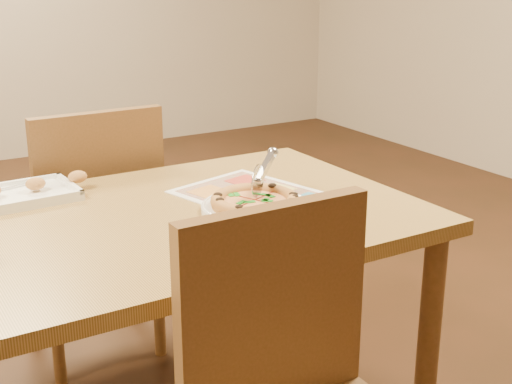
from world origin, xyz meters
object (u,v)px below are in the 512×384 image
pizza_cutter (263,172)px  appetizer_tray (23,194)px  chair_near (299,382)px  pizza (255,201)px  chair_far (94,206)px  dining_table (168,247)px  menu (258,196)px  plate (256,207)px

pizza_cutter → appetizer_tray: pizza_cutter is taller
chair_near → pizza: bearing=67.7°
chair_near → chair_far: same height
dining_table → menu: size_ratio=3.00×
plate → menu: size_ratio=0.66×
appetizer_tray → menu: bearing=-29.0°
dining_table → chair_near: size_ratio=2.77×
pizza → pizza_cutter: size_ratio=1.67×
chair_far → appetizer_tray: bearing=44.6°
chair_near → appetizer_tray: size_ratio=1.36×
chair_far → menu: 0.67m
chair_far → pizza_cutter: bearing=111.9°
chair_far → plate: bearing=107.8°
pizza_cutter → menu: pizza_cutter is taller
plate → chair_far: bearing=107.8°
chair_near → menu: bearing=65.5°
plate → pizza_cutter: size_ratio=2.05×
chair_far → pizza: 0.74m
chair_far → plate: chair_far is taller
dining_table → menu: (0.28, 0.01, 0.09)m
plate → pizza_cutter: 0.10m
appetizer_tray → menu: size_ratio=0.79×
chair_far → menu: (0.28, -0.59, 0.16)m
chair_near → appetizer_tray: chair_near is taller
chair_near → pizza: size_ratio=2.02×
chair_near → plate: size_ratio=1.64×
chair_far → pizza_cutter: chair_far is taller
pizza_cutter → plate: bearing=-179.7°
pizza → chair_far: bearing=107.1°
plate → menu: (0.06, 0.09, -0.01)m
chair_far → menu: size_ratio=1.08×
plate → menu: bearing=56.2°
menu → plate: bearing=-123.8°
dining_table → pizza: 0.25m
chair_near → appetizer_tray: 0.98m
chair_near → chair_far: size_ratio=1.00×
chair_far → menu: bearing=115.5°
dining_table → appetizer_tray: size_ratio=3.77×
dining_table → pizza_cutter: pizza_cutter is taller
chair_near → menu: size_ratio=1.08×
chair_near → menu: 0.69m
chair_near → pizza_cutter: size_ratio=3.37×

